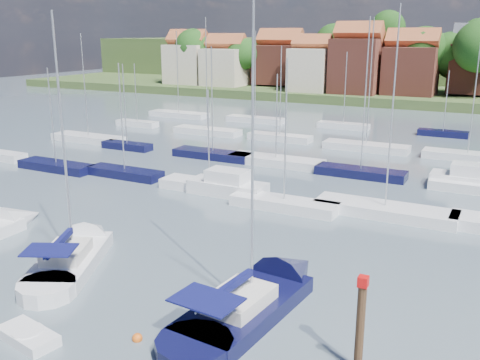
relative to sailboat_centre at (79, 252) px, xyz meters
The scene contains 10 objects.
ground 36.91m from the sailboat_centre, 78.75° to the left, with size 260.00×260.00×0.00m, color #4F5E6B.
sailboat_centre is the anchor object (origin of this frame).
sailboat_navy 12.83m from the sailboat_centre, ahead, with size 4.72×13.50×18.25m.
tender 9.63m from the sailboat_centre, 59.97° to the right, with size 3.35×2.00×0.68m.
timber_piling 19.24m from the sailboat_centre, 10.63° to the right, with size 0.40×0.40×6.57m.
buoy_c 5.89m from the sailboat_centre, 58.45° to the right, with size 0.48×0.48×0.48m, color #D85914.
buoy_d 10.99m from the sailboat_centre, 32.89° to the right, with size 0.49×0.49×0.49m, color #D85914.
buoy_e 13.02m from the sailboat_centre, 16.99° to the left, with size 0.42×0.42×0.42m, color #D85914.
marina_field 32.65m from the sailboat_centre, 73.80° to the left, with size 79.62×41.41×15.93m.
far_shore_town 129.28m from the sailboat_centre, 85.81° to the left, with size 212.46×90.00×22.27m.
Camera 1 is at (16.25, -19.39, 13.73)m, focal length 40.00 mm.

